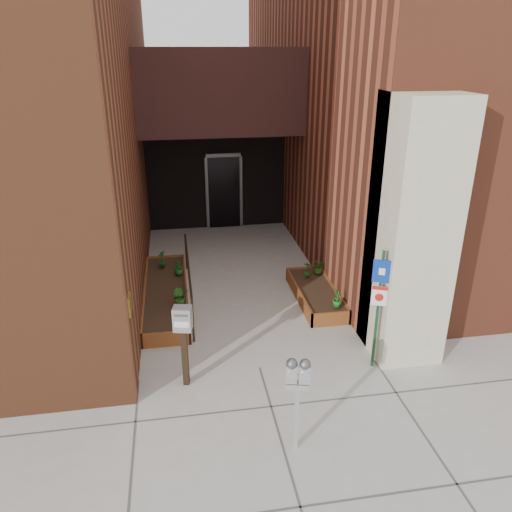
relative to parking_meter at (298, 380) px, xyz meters
name	(u,v)px	position (x,y,z in m)	size (l,w,h in m)	color
ground	(260,368)	(-0.17, 1.86, -1.10)	(80.00, 80.00, 0.00)	#9E9991
architecture	(207,47)	(-0.35, 8.75, 3.88)	(20.00, 14.60, 10.00)	brown
planter_left	(166,295)	(-1.72, 4.56, -0.96)	(0.90, 3.60, 0.30)	brown
planter_right	(316,295)	(1.43, 4.06, -0.96)	(0.80, 2.20, 0.30)	brown
handrail	(188,268)	(-1.22, 4.51, -0.35)	(0.04, 3.34, 0.90)	black
parking_meter	(298,380)	(0.00, 0.00, 0.00)	(0.33, 0.18, 1.42)	#B4B4B6
sign_post	(379,298)	(1.73, 1.60, 0.20)	(0.27, 0.13, 2.11)	#14391F
payment_dropbox	(183,330)	(-1.40, 1.63, -0.09)	(0.32, 0.26, 1.40)	black
shrub_left_a	(180,295)	(-1.42, 3.81, -0.61)	(0.33, 0.33, 0.37)	#18541D
shrub_left_b	(179,298)	(-1.45, 3.66, -0.60)	(0.22, 0.22, 0.39)	#255016
shrub_left_c	(179,267)	(-1.42, 5.22, -0.62)	(0.20, 0.20, 0.35)	#18541C
shrub_left_d	(162,259)	(-1.78, 5.67, -0.60)	(0.21, 0.21, 0.40)	#195719
shrub_right_a	(337,299)	(1.61, 3.19, -0.63)	(0.19, 0.19, 0.34)	#20631C
shrub_right_b	(308,269)	(1.39, 4.60, -0.61)	(0.19, 0.19, 0.36)	#1E5D1A
shrub_right_c	(319,266)	(1.68, 4.76, -0.62)	(0.31, 0.31, 0.35)	#285F1B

